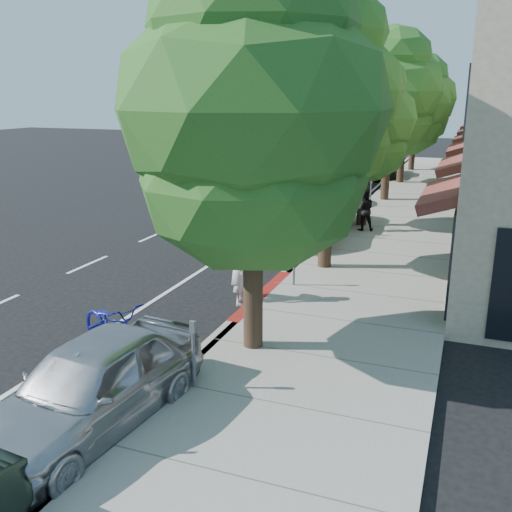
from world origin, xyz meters
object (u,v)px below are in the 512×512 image
at_px(cyclist, 241,266).
at_px(near_car_a, 91,385).
at_px(street_tree_4, 405,105).
at_px(pedestrian, 364,210).
at_px(white_pickup, 336,174).
at_px(street_tree_0, 253,115).
at_px(dark_sedan, 322,193).
at_px(street_tree_1, 330,95).
at_px(dark_suv_far, 383,165).
at_px(street_tree_3, 391,94).
at_px(street_tree_5, 416,100).
at_px(street_tree_2, 367,120).
at_px(bicycle, 114,326).
at_px(silver_suv, 302,211).

height_order(cyclist, near_car_a, cyclist).
relative_size(street_tree_4, pedestrian, 4.77).
bearing_deg(white_pickup, street_tree_0, -87.73).
bearing_deg(dark_sedan, street_tree_1, -78.03).
distance_m(white_pickup, dark_suv_far, 5.85).
distance_m(street_tree_3, street_tree_5, 12.01).
xyz_separation_m(street_tree_2, near_car_a, (-1.40, -15.50, -3.44)).
bearing_deg(dark_sedan, street_tree_5, 77.38).
bearing_deg(bicycle, dark_sedan, 22.74).
relative_size(street_tree_1, bicycle, 3.77).
xyz_separation_m(cyclist, dark_sedan, (-1.19, 12.84, -0.28)).
xyz_separation_m(street_tree_4, dark_sedan, (-2.50, -8.61, -3.82)).
relative_size(street_tree_1, dark_sedan, 1.83).
bearing_deg(bicycle, dark_suv_far, 20.74).
bearing_deg(street_tree_2, pedestrian, -75.44).
bearing_deg(near_car_a, street_tree_4, 93.24).
height_order(street_tree_5, near_car_a, street_tree_5).
bearing_deg(white_pickup, silver_suv, -89.88).
bearing_deg(pedestrian, silver_suv, 7.03).
bearing_deg(street_tree_3, pedestrian, -88.03).
bearing_deg(street_tree_0, street_tree_2, 90.00).
bearing_deg(cyclist, white_pickup, -10.12).
relative_size(street_tree_4, cyclist, 3.76).
height_order(street_tree_3, street_tree_4, street_tree_3).
bearing_deg(street_tree_5, bicycle, -94.98).
height_order(cyclist, dark_suv_far, cyclist).
bearing_deg(silver_suv, street_tree_2, 44.79).
xyz_separation_m(dark_sedan, near_car_a, (1.10, -18.89, 0.03)).
bearing_deg(white_pickup, near_car_a, -92.20).
distance_m(cyclist, near_car_a, 6.06).
distance_m(street_tree_4, dark_suv_far, 4.67).
bearing_deg(street_tree_2, cyclist, -97.84).
bearing_deg(bicycle, cyclist, 1.95).
xyz_separation_m(cyclist, pedestrian, (1.54, 8.53, -0.06)).
bearing_deg(dark_suv_far, street_tree_2, -89.65).
bearing_deg(street_tree_0, silver_suv, 100.77).
bearing_deg(street_tree_1, street_tree_5, 90.00).
distance_m(street_tree_0, street_tree_2, 12.02).
distance_m(street_tree_2, white_pickup, 9.94).
height_order(cyclist, pedestrian, cyclist).
distance_m(street_tree_3, street_tree_4, 6.03).
bearing_deg(cyclist, street_tree_4, -19.21).
bearing_deg(pedestrian, white_pickup, -90.93).
bearing_deg(bicycle, street_tree_1, 2.36).
bearing_deg(street_tree_0, street_tree_3, 90.00).
xyz_separation_m(dark_suv_far, pedestrian, (1.64, -15.35, 0.14)).
bearing_deg(near_car_a, street_tree_3, 92.43).
relative_size(street_tree_3, dark_sedan, 1.87).
bearing_deg(pedestrian, near_car_a, 63.77).
height_order(dark_suv_far, pedestrian, pedestrian).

